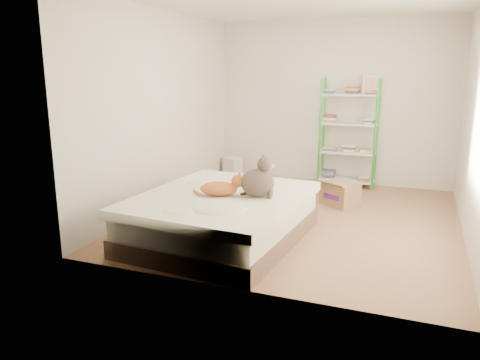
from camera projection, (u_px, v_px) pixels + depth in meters
The scene contains 7 objects.
room at pixel (302, 115), 5.62m from camera, with size 3.81×4.21×2.61m.
bed at pixel (222, 217), 5.12m from camera, with size 1.78×2.15×0.52m.
orange_cat at pixel (219, 187), 5.00m from camera, with size 0.48×0.26×0.19m, color #D46233, non-canonical shape.
grey_cat at pixel (258, 177), 4.93m from camera, with size 0.32×0.39×0.44m, color brown, non-canonical shape.
shelf_unit at pixel (349, 134), 7.32m from camera, with size 0.88×0.36×1.74m.
cardboard_box at pixel (340, 194), 6.44m from camera, with size 0.56×0.59×0.36m.
white_bin at pixel (233, 167), 8.14m from camera, with size 0.36×0.34×0.34m.
Camera 1 is at (1.33, -5.54, 1.86)m, focal length 35.00 mm.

